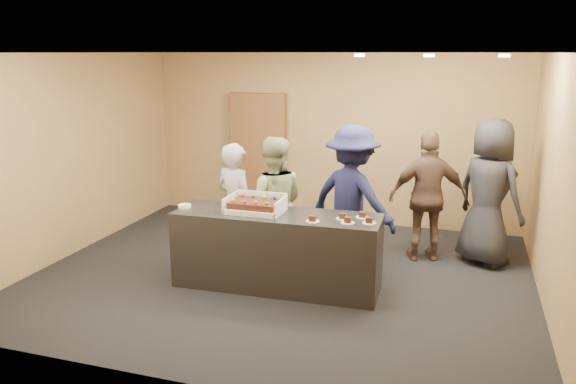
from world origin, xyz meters
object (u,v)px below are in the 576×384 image
at_px(person_server_grey, 236,206).
at_px(person_brown_extra, 428,197).
at_px(cake_box, 256,207).
at_px(plate_stack, 185,206).
at_px(storage_cabinet, 259,156).
at_px(person_sage_man, 273,204).
at_px(person_navy_man, 352,199).
at_px(person_dark_suit, 489,193).
at_px(serving_counter, 277,251).
at_px(sheet_cake, 255,204).

xyz_separation_m(person_server_grey, person_brown_extra, (2.30, 1.02, 0.06)).
xyz_separation_m(cake_box, plate_stack, (-0.87, -0.11, -0.03)).
relative_size(storage_cabinet, person_sage_man, 1.20).
xyz_separation_m(person_navy_man, person_dark_suit, (1.63, 0.75, 0.03)).
bearing_deg(person_server_grey, cake_box, 158.19).
distance_m(storage_cabinet, plate_stack, 2.86).
bearing_deg(storage_cabinet, cake_box, -70.17).
bearing_deg(person_sage_man, serving_counter, 95.62).
bearing_deg(person_navy_man, person_sage_man, 39.92).
distance_m(storage_cabinet, person_sage_man, 2.46).
distance_m(person_server_grey, person_dark_suit, 3.26).
bearing_deg(storage_cabinet, sheet_cake, -70.34).
xyz_separation_m(serving_counter, person_dark_suit, (2.35, 1.58, 0.50)).
distance_m(serving_counter, person_sage_man, 0.71).
bearing_deg(person_dark_suit, person_sage_man, 60.02).
xyz_separation_m(sheet_cake, person_sage_man, (0.03, 0.53, -0.14)).
xyz_separation_m(storage_cabinet, person_dark_suit, (3.60, -1.19, -0.07)).
distance_m(cake_box, plate_stack, 0.88).
bearing_deg(storage_cabinet, person_dark_suit, -18.32).
xyz_separation_m(storage_cabinet, person_brown_extra, (2.85, -1.30, -0.16)).
bearing_deg(plate_stack, sheet_cake, 5.80).
bearing_deg(sheet_cake, person_dark_suit, 31.08).
xyz_separation_m(serving_counter, sheet_cake, (-0.26, -0.00, 0.55)).
relative_size(serving_counter, storage_cabinet, 1.17).
bearing_deg(person_navy_man, sheet_cake, 62.76).
bearing_deg(person_dark_suit, person_server_grey, 58.24).
distance_m(plate_stack, person_navy_man, 2.06).
bearing_deg(person_navy_man, cake_box, 61.94).
relative_size(cake_box, person_sage_man, 0.38).
relative_size(plate_stack, person_dark_suit, 0.08).
relative_size(serving_counter, person_server_grey, 1.48).
bearing_deg(person_dark_suit, serving_counter, 71.85).
relative_size(storage_cabinet, cake_box, 3.15).
bearing_deg(serving_counter, storage_cabinet, 112.38).
bearing_deg(sheet_cake, person_server_grey, 134.36).
relative_size(storage_cabinet, person_dark_suit, 1.08).
relative_size(person_navy_man, person_brown_extra, 1.07).
height_order(person_server_grey, person_navy_man, person_navy_man).
height_order(plate_stack, person_sage_man, person_sage_man).
relative_size(person_server_grey, person_dark_suit, 0.85).
xyz_separation_m(serving_counter, plate_stack, (-1.13, -0.09, 0.47)).
bearing_deg(serving_counter, cake_box, 172.80).
distance_m(plate_stack, person_dark_suit, 3.86).
bearing_deg(person_server_grey, person_dark_suit, -137.54).
relative_size(cake_box, person_server_grey, 0.40).
bearing_deg(sheet_cake, serving_counter, 0.00).
bearing_deg(person_server_grey, storage_cabinet, -54.45).
bearing_deg(cake_box, serving_counter, -5.24).
xyz_separation_m(storage_cabinet, person_navy_man, (1.97, -1.94, -0.10)).
xyz_separation_m(storage_cabinet, sheet_cake, (0.99, -2.77, -0.03)).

